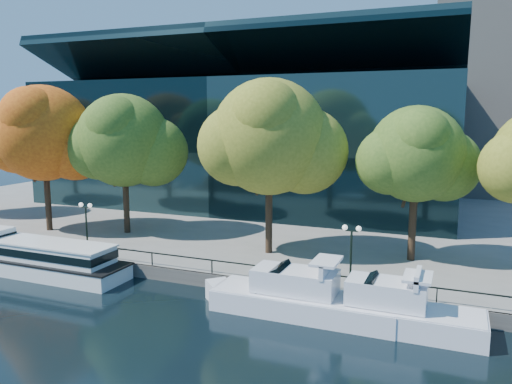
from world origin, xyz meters
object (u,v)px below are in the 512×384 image
at_px(tour_boat, 34,256).
at_px(tree_3, 271,139).
at_px(lamp_2, 351,241).
at_px(tree_4, 418,156).
at_px(lamp_1, 86,216).
at_px(tree_2, 125,143).
at_px(tree_1, 45,135).
at_px(cruiser_near, 296,296).
at_px(cruiser_far, 386,309).

relative_size(tour_boat, tree_3, 1.18).
distance_m(tour_boat, lamp_2, 24.08).
height_order(tree_4, lamp_1, tree_4).
bearing_deg(tree_4, tree_2, -178.15).
xyz_separation_m(tour_boat, lamp_2, (23.65, 3.65, 2.65)).
height_order(tour_boat, tree_2, tree_2).
bearing_deg(tour_boat, tree_1, 128.04).
bearing_deg(tree_1, tree_4, 4.89).
relative_size(tour_boat, cruiser_near, 1.31).
relative_size(tree_2, lamp_2, 3.23).
relative_size(tree_2, tree_4, 1.10).
xyz_separation_m(cruiser_far, tree_4, (0.51, 11.09, 7.89)).
distance_m(tree_3, tree_4, 11.16).
xyz_separation_m(cruiser_far, tree_2, (-25.32, 10.25, 8.40)).
height_order(cruiser_near, lamp_2, lamp_2).
height_order(tour_boat, lamp_1, lamp_1).
bearing_deg(tree_3, lamp_2, -34.58).
xyz_separation_m(tree_2, lamp_2, (22.50, -6.62, -5.56)).
relative_size(tree_1, lamp_1, 3.44).
relative_size(tree_3, lamp_2, 3.46).
height_order(cruiser_near, tree_4, tree_4).
height_order(tree_1, lamp_1, tree_1).
bearing_deg(tree_2, tree_1, -165.07).
bearing_deg(tour_boat, tree_2, 83.61).
relative_size(cruiser_near, tree_2, 0.96).
xyz_separation_m(cruiser_near, tree_3, (-4.95, 8.81, 9.05)).
bearing_deg(lamp_2, cruiser_far, -52.25).
relative_size(cruiser_near, lamp_2, 3.12).
distance_m(cruiser_far, lamp_2, 5.40).
distance_m(cruiser_far, lamp_1, 24.90).
relative_size(tree_4, lamp_2, 2.93).
xyz_separation_m(tree_3, lamp_2, (7.55, -5.21, -6.20)).
bearing_deg(tour_boat, lamp_1, 61.34).
relative_size(cruiser_near, tree_1, 0.91).
distance_m(cruiser_near, lamp_2, 5.28).
height_order(tree_1, tree_2, tree_1).
height_order(tree_3, lamp_2, tree_3).
distance_m(tour_boat, lamp_1, 4.93).
distance_m(tree_1, lamp_2, 31.07).
xyz_separation_m(cruiser_far, tree_3, (-10.37, 8.84, 9.04)).
bearing_deg(tree_2, lamp_1, -82.73).
bearing_deg(tree_2, lamp_2, -16.40).
bearing_deg(lamp_2, tree_3, 145.42).
bearing_deg(tree_3, tree_2, 174.59).
bearing_deg(lamp_1, lamp_2, 0.00).
xyz_separation_m(cruiser_far, lamp_2, (-2.81, 3.63, 2.84)).
distance_m(cruiser_far, tree_1, 35.11).
xyz_separation_m(cruiser_near, tree_4, (5.92, 11.06, 7.90)).
bearing_deg(tree_1, tree_3, 1.56).
bearing_deg(lamp_2, cruiser_near, -125.83).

